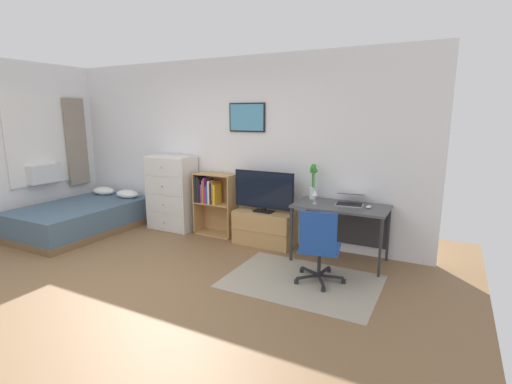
{
  "coord_description": "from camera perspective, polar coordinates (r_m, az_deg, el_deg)",
  "views": [
    {
      "loc": [
        3.11,
        -2.54,
        1.87
      ],
      "look_at": [
        0.99,
        1.5,
        0.92
      ],
      "focal_mm": 26.38,
      "sensor_mm": 36.0,
      "label": 1
    }
  ],
  "objects": [
    {
      "name": "television",
      "position": [
        5.35,
        1.17,
        0.05
      ],
      "size": [
        0.92,
        0.16,
        0.59
      ],
      "color": "black",
      "rests_on": "tv_stand"
    },
    {
      "name": "laptop",
      "position": [
        4.96,
        14.05,
        -1.11
      ],
      "size": [
        0.39,
        0.41,
        0.15
      ],
      "rotation": [
        0.0,
        0.0,
        0.14
      ],
      "color": "#B7B7BC",
      "rests_on": "desk"
    },
    {
      "name": "bamboo_vase",
      "position": [
        5.13,
        8.66,
        1.88
      ],
      "size": [
        0.11,
        0.09,
        0.48
      ],
      "color": "silver",
      "rests_on": "desk"
    },
    {
      "name": "bookshelf",
      "position": [
        5.92,
        -6.63,
        -0.97
      ],
      "size": [
        0.65,
        0.3,
        0.98
      ],
      "color": "tan",
      "rests_on": "ground_plane"
    },
    {
      "name": "bed",
      "position": [
        6.76,
        -24.93,
        -3.48
      ],
      "size": [
        1.34,
        2.01,
        0.57
      ],
      "rotation": [
        0.0,
        0.0,
        0.01
      ],
      "color": "brown",
      "rests_on": "ground_plane"
    },
    {
      "name": "dresser",
      "position": [
        6.31,
        -12.64,
        -0.13
      ],
      "size": [
        0.78,
        0.46,
        1.21
      ],
      "color": "silver",
      "rests_on": "ground_plane"
    },
    {
      "name": "ground_plane",
      "position": [
        4.43,
        -21.49,
        -14.13
      ],
      "size": [
        7.2,
        7.2,
        0.0
      ],
      "primitive_type": "plane",
      "color": "brown"
    },
    {
      "name": "wine_glass",
      "position": [
        4.89,
        8.95,
        -0.2
      ],
      "size": [
        0.07,
        0.07,
        0.18
      ],
      "color": "silver",
      "rests_on": "desk"
    },
    {
      "name": "tv_stand",
      "position": [
        5.5,
        1.25,
        -5.46
      ],
      "size": [
        0.87,
        0.41,
        0.49
      ],
      "color": "tan",
      "rests_on": "ground_plane"
    },
    {
      "name": "computer_mouse",
      "position": [
        4.82,
        16.73,
        -2.17
      ],
      "size": [
        0.06,
        0.1,
        0.03
      ],
      "primitive_type": "ellipsoid",
      "color": "silver",
      "rests_on": "desk"
    },
    {
      "name": "office_chair",
      "position": [
        4.23,
        9.5,
        -7.95
      ],
      "size": [
        0.58,
        0.57,
        0.86
      ],
      "rotation": [
        0.0,
        0.0,
        0.18
      ],
      "color": "#232326",
      "rests_on": "ground_plane"
    },
    {
      "name": "area_rug",
      "position": [
        4.44,
        6.94,
        -13.27
      ],
      "size": [
        1.7,
        1.2,
        0.01
      ],
      "primitive_type": "cube",
      "color": "#9E937F",
      "rests_on": "ground_plane"
    },
    {
      "name": "desk",
      "position": [
        4.99,
        12.95,
        -3.25
      ],
      "size": [
        1.17,
        0.64,
        0.74
      ],
      "color": "#4C4C4F",
      "rests_on": "ground_plane"
    },
    {
      "name": "wall_back_with_posters",
      "position": [
        5.89,
        -4.37,
        6.63
      ],
      "size": [
        6.12,
        0.09,
        2.7
      ],
      "color": "white",
      "rests_on": "ground_plane"
    }
  ]
}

